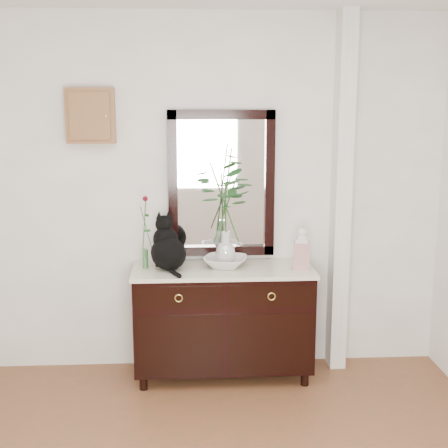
{
  "coord_description": "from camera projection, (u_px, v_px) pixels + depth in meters",
  "views": [
    {
      "loc": [
        -0.15,
        -2.68,
        2.07
      ],
      "look_at": [
        0.1,
        1.63,
        1.2
      ],
      "focal_mm": 50.0,
      "sensor_mm": 36.0,
      "label": 1
    }
  ],
  "objects": [
    {
      "name": "key_cabinet",
      "position": [
        91.0,
        116.0,
        4.51
      ],
      "size": [
        0.35,
        0.1,
        0.4
      ],
      "primitive_type": "cube",
      "color": "brown",
      "rests_on": "wall_back"
    },
    {
      "name": "ginger_jar",
      "position": [
        302.0,
        247.0,
        4.54
      ],
      "size": [
        0.14,
        0.14,
        0.31
      ],
      "primitive_type": null,
      "rotation": [
        0.0,
        0.0,
        -0.18
      ],
      "color": "white",
      "rests_on": "sideboard"
    },
    {
      "name": "wall_back",
      "position": [
        208.0,
        196.0,
        4.71
      ],
      "size": [
        3.6,
        0.04,
        2.7
      ],
      "primitive_type": "cube",
      "color": "white",
      "rests_on": "ground"
    },
    {
      "name": "bud_vase_rose",
      "position": [
        145.0,
        232.0,
        4.52
      ],
      "size": [
        0.08,
        0.08,
        0.55
      ],
      "primitive_type": null,
      "rotation": [
        0.0,
        0.0,
        -0.25
      ],
      "color": "#386C35",
      "rests_on": "sideboard"
    },
    {
      "name": "vase_branches",
      "position": [
        225.0,
        206.0,
        4.51
      ],
      "size": [
        0.52,
        0.52,
        0.87
      ],
      "primitive_type": null,
      "rotation": [
        0.0,
        0.0,
        0.31
      ],
      "color": "silver",
      "rests_on": "lotus_bowl"
    },
    {
      "name": "cat",
      "position": [
        168.0,
        243.0,
        4.5
      ],
      "size": [
        0.39,
        0.43,
        0.4
      ],
      "primitive_type": null,
      "rotation": [
        0.0,
        0.0,
        0.41
      ],
      "color": "black",
      "rests_on": "sideboard"
    },
    {
      "name": "lotus_bowl",
      "position": [
        225.0,
        262.0,
        4.59
      ],
      "size": [
        0.38,
        0.38,
        0.08
      ],
      "primitive_type": "imported",
      "rotation": [
        0.0,
        0.0,
        -0.25
      ],
      "color": "white",
      "rests_on": "sideboard"
    },
    {
      "name": "wall_mirror",
      "position": [
        221.0,
        184.0,
        4.69
      ],
      "size": [
        0.8,
        0.06,
        1.1
      ],
      "color": "black",
      "rests_on": "wall_back"
    },
    {
      "name": "sideboard",
      "position": [
        223.0,
        317.0,
        4.65
      ],
      "size": [
        1.33,
        0.52,
        0.82
      ],
      "color": "black",
      "rests_on": "ground"
    },
    {
      "name": "pilaster",
      "position": [
        341.0,
        196.0,
        4.69
      ],
      "size": [
        0.12,
        0.2,
        2.7
      ],
      "primitive_type": "cube",
      "color": "white",
      "rests_on": "ground"
    }
  ]
}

